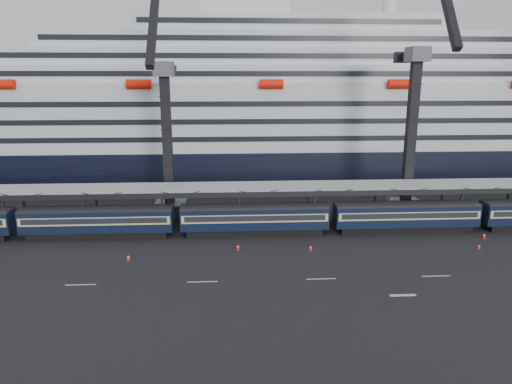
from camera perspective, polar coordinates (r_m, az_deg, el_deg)
ground at (r=51.63m, az=9.45°, el=-8.74°), size 260.00×260.00×0.00m
lane_markings at (r=49.54m, az=20.20°, el=-10.47°), size 111.00×4.27×0.02m
train at (r=59.41m, az=3.07°, el=-3.22°), size 133.05×3.00×4.05m
canopy at (r=63.07m, az=6.91°, el=0.60°), size 130.00×6.25×5.53m
cruise_ship at (r=93.17m, az=2.93°, el=9.48°), size 214.09×28.84×34.00m
crane_dark_near at (r=66.04m, az=-11.11°, el=6.94°), size 4.50×17.75×35.08m
crane_dark_mid at (r=69.33m, az=19.01°, el=7.96°), size 4.50×18.24×39.64m
traffic_cone_b at (r=53.41m, az=-15.67°, el=-7.84°), size 0.40×0.40×0.81m
traffic_cone_c at (r=54.50m, az=-2.28°, el=-6.87°), size 0.38×0.38×0.76m
traffic_cone_d at (r=54.67m, az=6.83°, el=-6.91°), size 0.37×0.37×0.73m
traffic_cone_e at (r=60.87m, az=26.11°, el=-6.12°), size 0.35×0.35×0.69m
traffic_cone_f at (r=65.06m, az=26.62°, el=-4.89°), size 0.38×0.38×0.76m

